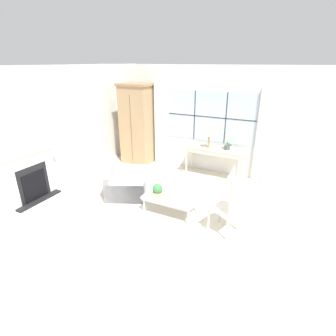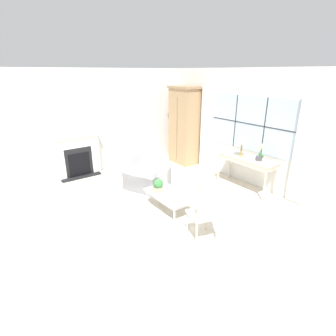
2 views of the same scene
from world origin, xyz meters
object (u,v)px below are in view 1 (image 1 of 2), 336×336
at_px(potted_plant_small, 158,190).
at_px(table_lamp, 209,132).
at_px(fireplace, 29,173).
at_px(armoire, 136,125).
at_px(side_chair_wooden, 231,203).
at_px(console_table, 214,151).
at_px(coffee_table, 171,198).
at_px(pillar_candle, 177,195).
at_px(armchair_upholstered, 125,184).
at_px(potted_orchid, 227,143).

bearing_deg(potted_plant_small, table_lamp, 81.97).
xyz_separation_m(fireplace, armoire, (0.79, 3.03, 0.51)).
distance_m(armoire, side_chair_wooden, 4.14).
relative_size(console_table, coffee_table, 1.36).
relative_size(fireplace, pillar_candle, 15.04).
relative_size(armoire, potted_plant_small, 8.52).
relative_size(side_chair_wooden, pillar_candle, 8.83).
relative_size(armoire, console_table, 1.59).
bearing_deg(potted_plant_small, console_table, 78.50).
height_order(armchair_upholstered, coffee_table, armchair_upholstered).
xyz_separation_m(armoire, side_chair_wooden, (3.39, -2.31, -0.54)).
distance_m(table_lamp, armchair_upholstered, 2.47).
relative_size(fireplace, potted_orchid, 4.79).
distance_m(console_table, potted_plant_small, 2.31).
bearing_deg(potted_plant_small, coffee_table, 24.57).
height_order(table_lamp, pillar_candle, table_lamp).
bearing_deg(side_chair_wooden, armchair_upholstered, 170.89).
distance_m(table_lamp, pillar_candle, 2.20).
distance_m(side_chair_wooden, pillar_candle, 1.15).
bearing_deg(pillar_candle, coffee_table, -164.19).
height_order(armchair_upholstered, side_chair_wooden, side_chair_wooden).
relative_size(potted_orchid, armchair_upholstered, 0.34).
xyz_separation_m(armoire, armchair_upholstered, (0.90, -1.92, -0.89)).
relative_size(coffee_table, pillar_candle, 8.39).
bearing_deg(fireplace, table_lamp, 44.41).
bearing_deg(console_table, table_lamp, -158.75).
bearing_deg(coffee_table, fireplace, -163.39).
height_order(armoire, console_table, armoire).
relative_size(fireplace, side_chair_wooden, 1.70).
bearing_deg(potted_orchid, potted_plant_small, -109.04).
distance_m(armoire, potted_orchid, 2.72).
bearing_deg(coffee_table, potted_orchid, 75.89).
height_order(potted_orchid, armchair_upholstered, potted_orchid).
bearing_deg(table_lamp, potted_orchid, 7.95).
bearing_deg(side_chair_wooden, console_table, 113.55).
relative_size(armchair_upholstered, pillar_candle, 9.24).
distance_m(fireplace, potted_plant_small, 2.83).
height_order(armoire, potted_plant_small, armoire).
height_order(table_lamp, armchair_upholstered, table_lamp).
height_order(coffee_table, pillar_candle, pillar_candle).
bearing_deg(pillar_candle, console_table, 87.19).
height_order(side_chair_wooden, coffee_table, side_chair_wooden).
bearing_deg(pillar_candle, table_lamp, 91.25).
height_order(fireplace, console_table, fireplace).
distance_m(potted_orchid, potted_plant_small, 2.44).
xyz_separation_m(console_table, side_chair_wooden, (1.01, -2.31, -0.09)).
bearing_deg(armoire, potted_plant_small, -49.50).
bearing_deg(armoire, pillar_candle, -42.83).
xyz_separation_m(potted_plant_small, pillar_candle, (0.35, 0.14, -0.08)).
xyz_separation_m(potted_orchid, potted_plant_small, (-0.78, -2.26, -0.46)).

